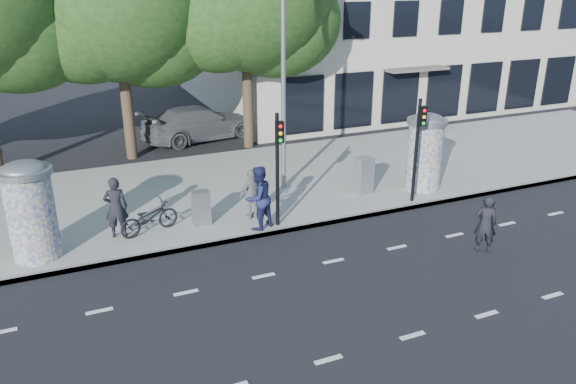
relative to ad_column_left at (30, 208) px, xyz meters
name	(u,v)px	position (x,y,z in m)	size (l,w,h in m)	color
ground	(360,286)	(7.20, -4.50, -1.54)	(120.00, 120.00, 0.00)	black
sidewalk	(255,185)	(7.20, 3.00, -1.46)	(40.00, 8.00, 0.15)	gray
curb	(300,227)	(7.20, -0.95, -1.46)	(40.00, 0.10, 0.16)	slate
lane_dash_near	(412,336)	(7.20, -6.70, -1.53)	(32.00, 0.12, 0.01)	silver
lane_dash_far	(333,261)	(7.20, -3.10, -1.53)	(32.00, 0.12, 0.01)	silver
ad_column_left	(30,208)	(0.00, 0.00, 0.00)	(1.36, 1.36, 2.65)	beige
ad_column_right	(425,150)	(12.40, 0.20, 0.00)	(1.36, 1.36, 2.65)	beige
traffic_pole_near	(278,159)	(6.60, -0.71, 0.69)	(0.22, 0.31, 3.40)	black
traffic_pole_far	(418,140)	(11.40, -0.71, 0.69)	(0.22, 0.31, 3.40)	black
street_lamp	(284,52)	(8.00, 2.13, 3.26)	(0.25, 0.93, 8.00)	slate
tree_near_left	(116,5)	(3.70, 8.20, 4.53)	(6.80, 6.80, 8.97)	#38281C
ped_a	(42,231)	(0.19, -0.18, -0.59)	(0.77, 0.50, 1.59)	black
ped_b	(116,207)	(2.13, 0.42, -0.50)	(0.65, 0.43, 1.78)	black
ped_c	(258,198)	(6.00, -0.65, -0.43)	(0.93, 0.72, 1.91)	#1D214A
ped_e	(252,194)	(6.08, 0.13, -0.61)	(0.91, 0.52, 1.56)	gray
man_road	(486,224)	(11.26, -4.20, -0.72)	(0.60, 0.39, 1.63)	black
bicycle	(149,218)	(3.00, 0.30, -0.92)	(1.78, 0.62, 0.94)	black
cabinet_left	(201,208)	(4.54, 0.30, -0.86)	(0.50, 0.36, 1.05)	gray
cabinet_right	(363,176)	(10.24, 0.59, -0.75)	(0.61, 0.44, 1.27)	gray
car_right	(199,123)	(7.02, 9.79, -0.76)	(5.34, 2.17, 1.55)	#4E5255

